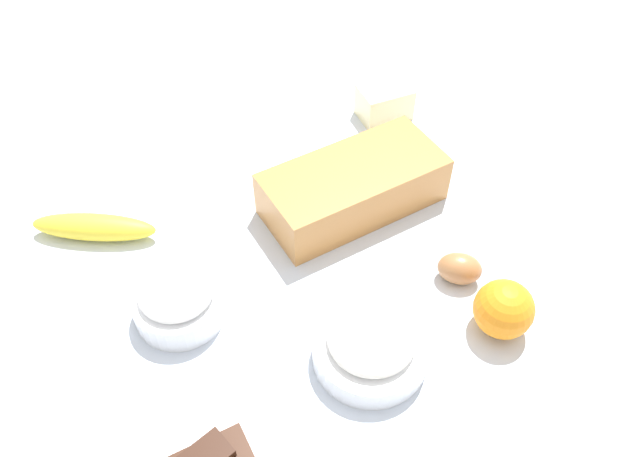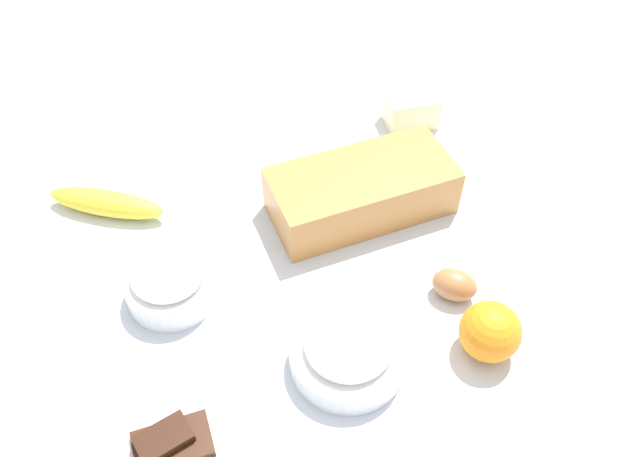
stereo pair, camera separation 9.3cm
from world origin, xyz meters
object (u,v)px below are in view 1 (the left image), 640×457
Objects in this scene: orange_fruit at (504,309)px; butter_block at (384,102)px; sugar_bowl at (178,299)px; loaf_pan at (353,186)px; banana at (94,227)px; flour_bowl at (371,345)px; egg_near_butter at (460,268)px.

butter_block is (-0.10, -0.46, -0.01)m from orange_fruit.
orange_fruit reaches higher than sugar_bowl.
loaf_pan is at bearing -77.58° from orange_fruit.
sugar_bowl is at bearing 109.31° from banana.
orange_fruit is at bearing 168.10° from flour_bowl.
butter_block is at bearing -123.01° from flour_bowl.
sugar_bowl is at bearing -29.96° from orange_fruit.
orange_fruit is (-0.38, 0.22, 0.01)m from sugar_bowl.
butter_block is 0.38m from egg_near_butter.
loaf_pan is 0.32m from sugar_bowl.
orange_fruit is at bearing 78.11° from butter_block.
butter_block is 1.42× the size of egg_near_butter.
flour_bowl is at bearing 137.67° from sugar_bowl.
loaf_pan is 0.30m from orange_fruit.
loaf_pan and orange_fruit have the same top height.
orange_fruit is 0.89× the size of butter_block.
orange_fruit is (-0.44, 0.41, 0.02)m from banana.
butter_block is (-0.54, -0.05, 0.01)m from banana.
sugar_bowl is 0.39m from egg_near_butter.
flour_bowl is at bearing 56.99° from butter_block.
orange_fruit is at bearing 90.65° from egg_near_butter.
flour_bowl is at bearing -11.90° from orange_fruit.
flour_bowl is (0.12, 0.25, -0.01)m from loaf_pan.
sugar_bowl is 0.66× the size of banana.
sugar_bowl is at bearing -42.33° from flour_bowl.
egg_near_butter is at bearing -89.35° from orange_fruit.
sugar_bowl is 0.53m from butter_block.
banana is at bearing 5.54° from butter_block.
banana is 0.54m from butter_block.
banana is at bearing -35.80° from egg_near_butter.
banana is (0.26, -0.37, -0.01)m from flour_bowl.
butter_block reaches higher than banana.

